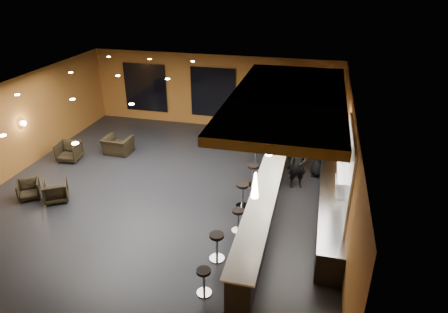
% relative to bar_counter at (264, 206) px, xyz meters
% --- Properties ---
extents(floor, '(12.00, 13.00, 0.10)m').
position_rel_bar_counter_xyz_m(floor, '(-3.65, 1.00, -0.55)').
color(floor, black).
rests_on(floor, ground).
extents(ceiling, '(12.00, 13.00, 0.10)m').
position_rel_bar_counter_xyz_m(ceiling, '(-3.65, 1.00, 3.05)').
color(ceiling, black).
extents(wall_back, '(12.00, 0.10, 3.50)m').
position_rel_bar_counter_xyz_m(wall_back, '(-3.65, 7.55, 1.25)').
color(wall_back, brown).
rests_on(wall_back, floor).
extents(wall_front, '(12.00, 0.10, 3.50)m').
position_rel_bar_counter_xyz_m(wall_front, '(-3.65, -5.55, 1.25)').
color(wall_front, brown).
rests_on(wall_front, floor).
extents(wall_left, '(0.10, 13.00, 3.50)m').
position_rel_bar_counter_xyz_m(wall_left, '(-9.70, 1.00, 1.25)').
color(wall_left, brown).
rests_on(wall_left, floor).
extents(wall_right, '(0.10, 13.00, 3.50)m').
position_rel_bar_counter_xyz_m(wall_right, '(2.40, 1.00, 1.25)').
color(wall_right, brown).
rests_on(wall_right, floor).
extents(wood_soffit, '(3.60, 8.00, 0.28)m').
position_rel_bar_counter_xyz_m(wood_soffit, '(0.35, 2.00, 2.86)').
color(wood_soffit, olive).
rests_on(wood_soffit, ceiling).
extents(window_left, '(2.20, 0.06, 2.40)m').
position_rel_bar_counter_xyz_m(window_left, '(-7.15, 7.44, 1.20)').
color(window_left, black).
rests_on(window_left, wall_back).
extents(window_center, '(2.20, 0.06, 2.40)m').
position_rel_bar_counter_xyz_m(window_center, '(-3.65, 7.44, 1.20)').
color(window_center, black).
rests_on(window_center, wall_back).
extents(window_right, '(2.20, 0.06, 2.40)m').
position_rel_bar_counter_xyz_m(window_right, '(-0.65, 7.44, 1.20)').
color(window_right, black).
rests_on(window_right, wall_back).
extents(tile_backsplash, '(0.06, 3.20, 2.40)m').
position_rel_bar_counter_xyz_m(tile_backsplash, '(2.31, 0.00, 1.50)').
color(tile_backsplash, white).
rests_on(tile_backsplash, wall_right).
extents(bar_counter, '(0.60, 8.00, 1.00)m').
position_rel_bar_counter_xyz_m(bar_counter, '(0.00, 0.00, 0.00)').
color(bar_counter, black).
rests_on(bar_counter, floor).
extents(bar_top, '(0.78, 8.10, 0.05)m').
position_rel_bar_counter_xyz_m(bar_top, '(0.00, 0.00, 0.52)').
color(bar_top, silver).
rests_on(bar_top, bar_counter).
extents(prep_counter, '(0.70, 6.00, 0.86)m').
position_rel_bar_counter_xyz_m(prep_counter, '(2.00, 0.50, -0.07)').
color(prep_counter, black).
rests_on(prep_counter, floor).
extents(prep_top, '(0.72, 6.00, 0.03)m').
position_rel_bar_counter_xyz_m(prep_top, '(2.00, 0.50, 0.39)').
color(prep_top, silver).
rests_on(prep_top, prep_counter).
extents(wall_shelf_lower, '(0.30, 1.50, 0.03)m').
position_rel_bar_counter_xyz_m(wall_shelf_lower, '(2.17, -0.20, 1.10)').
color(wall_shelf_lower, silver).
rests_on(wall_shelf_lower, wall_right).
extents(wall_shelf_upper, '(0.30, 1.50, 0.03)m').
position_rel_bar_counter_xyz_m(wall_shelf_upper, '(2.17, -0.20, 1.55)').
color(wall_shelf_upper, silver).
rests_on(wall_shelf_upper, wall_right).
extents(column, '(0.60, 0.60, 3.50)m').
position_rel_bar_counter_xyz_m(column, '(0.00, 4.60, 1.25)').
color(column, olive).
rests_on(column, floor).
extents(wall_sconce, '(0.22, 0.22, 0.22)m').
position_rel_bar_counter_xyz_m(wall_sconce, '(-9.53, 1.50, 1.30)').
color(wall_sconce, '#FFE5B2').
rests_on(wall_sconce, wall_left).
extents(pendant_0, '(0.20, 0.20, 0.70)m').
position_rel_bar_counter_xyz_m(pendant_0, '(0.00, -2.00, 1.85)').
color(pendant_0, white).
rests_on(pendant_0, wood_soffit).
extents(pendant_1, '(0.20, 0.20, 0.70)m').
position_rel_bar_counter_xyz_m(pendant_1, '(0.00, 0.50, 1.85)').
color(pendant_1, white).
rests_on(pendant_1, wood_soffit).
extents(pendant_2, '(0.20, 0.20, 0.70)m').
position_rel_bar_counter_xyz_m(pendant_2, '(0.00, 3.00, 1.85)').
color(pendant_2, white).
rests_on(pendant_2, wood_soffit).
extents(staff_a, '(0.75, 0.62, 1.76)m').
position_rel_bar_counter_xyz_m(staff_a, '(0.84, 2.30, 0.38)').
color(staff_a, black).
rests_on(staff_a, floor).
extents(staff_b, '(1.02, 0.90, 1.78)m').
position_rel_bar_counter_xyz_m(staff_b, '(0.81, 3.51, 0.39)').
color(staff_b, black).
rests_on(staff_b, floor).
extents(staff_c, '(0.87, 0.68, 1.58)m').
position_rel_bar_counter_xyz_m(staff_c, '(1.56, 3.32, 0.29)').
color(staff_c, black).
rests_on(staff_c, floor).
extents(armchair_a, '(0.97, 0.97, 0.64)m').
position_rel_bar_counter_xyz_m(armchair_a, '(-8.00, -0.65, -0.18)').
color(armchair_a, black).
rests_on(armchair_a, floor).
extents(armchair_b, '(1.06, 1.07, 0.71)m').
position_rel_bar_counter_xyz_m(armchair_b, '(-7.00, -0.56, -0.15)').
color(armchair_b, black).
rests_on(armchair_b, floor).
extents(armchair_c, '(0.94, 0.96, 0.78)m').
position_rel_bar_counter_xyz_m(armchair_c, '(-8.34, 2.27, -0.11)').
color(armchair_c, black).
rests_on(armchair_c, floor).
extents(armchair_d, '(1.15, 1.01, 0.73)m').
position_rel_bar_counter_xyz_m(armchair_d, '(-6.73, 3.36, -0.14)').
color(armchair_d, black).
rests_on(armchair_d, floor).
extents(bar_stool_0, '(0.37, 0.37, 0.73)m').
position_rel_bar_counter_xyz_m(bar_stool_0, '(-0.93, -3.48, -0.03)').
color(bar_stool_0, silver).
rests_on(bar_stool_0, floor).
extents(bar_stool_1, '(0.42, 0.42, 0.82)m').
position_rel_bar_counter_xyz_m(bar_stool_1, '(-0.94, -2.18, 0.03)').
color(bar_stool_1, silver).
rests_on(bar_stool_1, floor).
extents(bar_stool_2, '(0.38, 0.38, 0.75)m').
position_rel_bar_counter_xyz_m(bar_stool_2, '(-0.65, -0.80, -0.02)').
color(bar_stool_2, silver).
rests_on(bar_stool_2, floor).
extents(bar_stool_3, '(0.43, 0.43, 0.86)m').
position_rel_bar_counter_xyz_m(bar_stool_3, '(-0.80, 0.56, 0.05)').
color(bar_stool_3, silver).
rests_on(bar_stool_3, floor).
extents(bar_stool_4, '(0.42, 0.42, 0.83)m').
position_rel_bar_counter_xyz_m(bar_stool_4, '(-0.70, 2.01, 0.03)').
color(bar_stool_4, silver).
rests_on(bar_stool_4, floor).
extents(bar_stool_5, '(0.36, 0.36, 0.71)m').
position_rel_bar_counter_xyz_m(bar_stool_5, '(-0.87, 3.54, -0.04)').
color(bar_stool_5, silver).
rests_on(bar_stool_5, floor).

